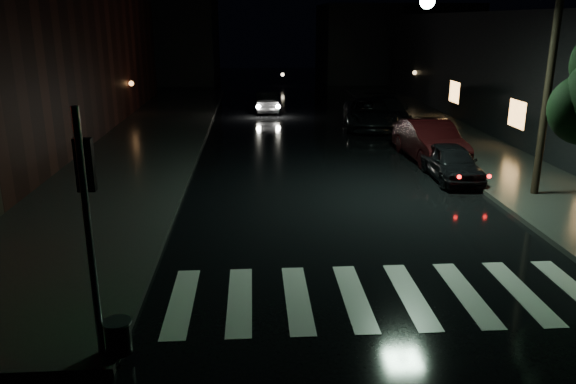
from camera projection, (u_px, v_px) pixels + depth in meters
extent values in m
plane|color=black|center=(239.00, 312.00, 11.17)|extent=(120.00, 120.00, 0.00)
cube|color=#282826|center=(130.00, 153.00, 24.21)|extent=(6.00, 44.00, 0.15)
cube|color=#282826|center=(469.00, 148.00, 25.11)|extent=(4.00, 44.00, 0.15)
cube|color=black|center=(141.00, 38.00, 52.34)|extent=(14.00, 10.00, 8.00)
cube|color=black|center=(394.00, 43.00, 53.92)|extent=(14.00, 10.00, 7.00)
cube|color=beige|center=(382.00, 296.00, 11.83)|extent=(9.00, 3.00, 0.01)
cylinder|color=slate|center=(89.00, 238.00, 8.94)|extent=(0.12, 0.12, 4.20)
cylinder|color=black|center=(119.00, 338.00, 9.50)|extent=(0.44, 0.44, 0.55)
cylinder|color=slate|center=(117.00, 322.00, 9.41)|extent=(0.48, 0.48, 0.04)
cube|color=black|center=(85.00, 165.00, 8.78)|extent=(0.28, 0.16, 0.85)
sphere|color=#0CFF33|center=(88.00, 179.00, 8.94)|extent=(0.20, 0.20, 0.20)
cylinder|color=black|center=(551.00, 69.00, 17.20)|extent=(0.24, 0.24, 8.00)
sphere|color=#BFFFD8|center=(427.00, 1.00, 16.39)|extent=(0.44, 0.44, 0.44)
imported|color=black|center=(452.00, 162.00, 20.30)|extent=(1.58, 3.80, 1.29)
imported|color=black|center=(430.00, 141.00, 23.10)|extent=(2.00, 5.08, 1.64)
imported|color=black|center=(386.00, 112.00, 30.61)|extent=(2.65, 5.56, 1.56)
imported|color=black|center=(369.00, 114.00, 30.06)|extent=(3.19, 5.84, 1.55)
imported|color=black|center=(267.00, 102.00, 35.43)|extent=(1.37, 3.88, 1.28)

